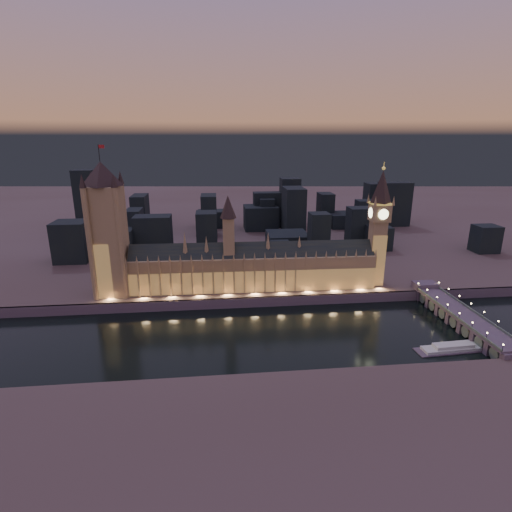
{
  "coord_description": "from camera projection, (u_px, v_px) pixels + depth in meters",
  "views": [
    {
      "loc": [
        -26.67,
        -249.56,
        130.87
      ],
      "look_at": [
        5.0,
        55.0,
        38.0
      ],
      "focal_mm": 28.0,
      "sensor_mm": 36.0,
      "label": 1
    }
  ],
  "objects": [
    {
      "name": "city_backdrop",
      "position": [
        263.0,
        217.0,
        507.51
      ],
      "size": [
        487.82,
        215.63,
        79.87
      ],
      "color": "black",
      "rests_on": "north_bank"
    },
    {
      "name": "elizabeth_tower",
      "position": [
        379.0,
        218.0,
        328.9
      ],
      "size": [
        18.0,
        18.0,
        102.66
      ],
      "color": "#948257",
      "rests_on": "north_bank"
    },
    {
      "name": "ground_plane",
      "position": [
        257.0,
        331.0,
        278.16
      ],
      "size": [
        2000.0,
        2000.0,
        0.0
      ],
      "primitive_type": "plane",
      "color": "black",
      "rests_on": "ground"
    },
    {
      "name": "river_boat",
      "position": [
        453.0,
        348.0,
        252.95
      ],
      "size": [
        49.01,
        13.95,
        4.5
      ],
      "color": "#534255",
      "rests_on": "ground"
    },
    {
      "name": "embankment_wall",
      "position": [
        252.0,
        302.0,
        316.03
      ],
      "size": [
        2000.0,
        2.5,
        8.0
      ],
      "primitive_type": "cube",
      "color": "#534255",
      "rests_on": "ground"
    },
    {
      "name": "victoria_tower",
      "position": [
        107.0,
        224.0,
        307.14
      ],
      "size": [
        31.68,
        31.68,
        116.48
      ],
      "color": "#948257",
      "rests_on": "north_bank"
    },
    {
      "name": "westminster_bridge",
      "position": [
        458.0,
        316.0,
        287.57
      ],
      "size": [
        18.77,
        113.0,
        15.9
      ],
      "color": "#534255",
      "rests_on": "ground"
    },
    {
      "name": "palace_of_westminster",
      "position": [
        252.0,
        267.0,
        329.55
      ],
      "size": [
        202.0,
        23.99,
        78.0
      ],
      "color": "#948257",
      "rests_on": "north_bank"
    },
    {
      "name": "north_bank",
      "position": [
        229.0,
        204.0,
        771.95
      ],
      "size": [
        2000.0,
        960.0,
        8.0
      ],
      "primitive_type": "cube",
      "color": "#453730",
      "rests_on": "ground"
    }
  ]
}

